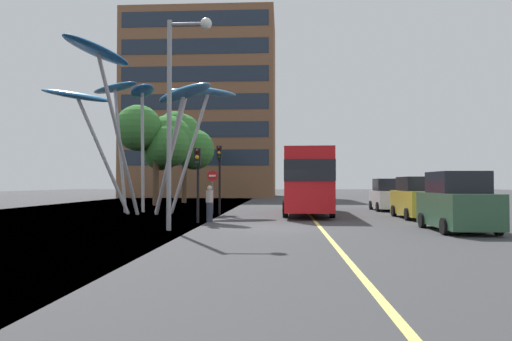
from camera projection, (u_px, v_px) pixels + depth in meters
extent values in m
cube|color=#38383A|center=(276.00, 229.00, 19.64)|extent=(120.00, 240.00, 0.10)
cube|color=gray|center=(7.00, 227.00, 20.26)|extent=(16.00, 240.00, 0.05)
cube|color=#E0D666|center=(321.00, 228.00, 19.55)|extent=(0.16, 144.00, 0.01)
cube|color=red|center=(308.00, 180.00, 28.22)|extent=(2.75, 10.43, 3.24)
cube|color=black|center=(308.00, 172.00, 28.23)|extent=(2.78, 10.53, 1.04)
cube|color=yellow|center=(306.00, 161.00, 33.35)|extent=(1.34, 0.14, 0.36)
cube|color=#B2B2B7|center=(307.00, 150.00, 28.26)|extent=(1.94, 3.68, 0.24)
cylinder|color=black|center=(326.00, 204.00, 31.27)|extent=(0.31, 0.97, 0.96)
cylinder|color=black|center=(288.00, 203.00, 31.48)|extent=(0.31, 0.97, 0.96)
cylinder|color=black|center=(332.00, 209.00, 25.24)|extent=(0.31, 0.97, 0.96)
cylinder|color=black|center=(285.00, 208.00, 25.45)|extent=(0.31, 0.97, 0.96)
cylinder|color=#9EA0A5|center=(190.00, 152.00, 28.86)|extent=(2.37, 0.60, 7.34)
ellipsoid|color=#4CA3E5|center=(209.00, 92.00, 29.08)|extent=(3.55, 2.15, 0.74)
cylinder|color=#9EA0A5|center=(172.00, 150.00, 30.40)|extent=(1.64, 2.73, 7.82)
ellipsoid|color=#4CA3E5|center=(187.00, 92.00, 31.69)|extent=(2.83, 3.46, 0.68)
cylinder|color=#9EA0A5|center=(143.00, 151.00, 30.48)|extent=(0.56, 0.93, 7.68)
ellipsoid|color=#2D7FD1|center=(142.00, 91.00, 30.92)|extent=(2.51, 3.19, 0.80)
cylinder|color=#9EA0A5|center=(120.00, 149.00, 30.07)|extent=(1.22, 0.89, 7.81)
ellipsoid|color=#4CA3E5|center=(115.00, 88.00, 30.50)|extent=(4.03, 3.22, 0.52)
cylinder|color=#9EA0A5|center=(103.00, 155.00, 27.95)|extent=(2.99, 1.11, 6.87)
ellipsoid|color=#388EDB|center=(77.00, 96.00, 27.69)|extent=(4.00, 2.23, 0.99)
cylinder|color=#9EA0A5|center=(118.00, 137.00, 26.49)|extent=(1.57, 3.09, 8.74)
ellipsoid|color=#2D7FD1|center=(97.00, 51.00, 25.22)|extent=(3.29, 4.65, 1.02)
cylinder|color=#9EA0A5|center=(170.00, 156.00, 27.02)|extent=(2.19, 1.94, 6.73)
ellipsoid|color=#4299E0|center=(184.00, 93.00, 26.22)|extent=(4.07, 3.79, 0.89)
cylinder|color=black|center=(198.00, 186.00, 22.06)|extent=(0.12, 0.12, 3.37)
cube|color=black|center=(198.00, 157.00, 21.95)|extent=(0.28, 0.24, 0.80)
sphere|color=#390706|center=(197.00, 151.00, 21.83)|extent=(0.18, 0.18, 0.18)
sphere|color=orange|center=(197.00, 157.00, 21.82)|extent=(0.18, 0.18, 0.18)
sphere|color=black|center=(197.00, 163.00, 21.81)|extent=(0.18, 0.18, 0.18)
cylinder|color=black|center=(220.00, 180.00, 27.83)|extent=(0.12, 0.12, 3.93)
cube|color=black|center=(219.00, 153.00, 27.73)|extent=(0.28, 0.24, 0.80)
sphere|color=#390706|center=(219.00, 148.00, 27.61)|extent=(0.18, 0.18, 0.18)
sphere|color=orange|center=(219.00, 153.00, 27.60)|extent=(0.18, 0.18, 0.18)
sphere|color=black|center=(219.00, 157.00, 27.60)|extent=(0.18, 0.18, 0.18)
cube|color=#2D5138|center=(457.00, 210.00, 18.21)|extent=(1.83, 4.39, 1.25)
cube|color=black|center=(457.00, 182.00, 18.24)|extent=(1.68, 2.42, 0.81)
cylinder|color=black|center=(468.00, 220.00, 19.51)|extent=(0.20, 0.60, 0.60)
cylinder|color=black|center=(422.00, 220.00, 19.61)|extent=(0.20, 0.60, 0.60)
cylinder|color=black|center=(499.00, 227.00, 16.79)|extent=(0.20, 0.60, 0.60)
cylinder|color=black|center=(445.00, 226.00, 16.89)|extent=(0.20, 0.60, 0.60)
cube|color=gold|center=(418.00, 203.00, 24.75)|extent=(1.79, 4.58, 1.22)
cube|color=black|center=(418.00, 184.00, 24.78)|extent=(1.65, 2.52, 0.72)
cylinder|color=black|center=(428.00, 211.00, 26.11)|extent=(0.20, 0.60, 0.60)
cylinder|color=black|center=(394.00, 211.00, 26.21)|extent=(0.20, 0.60, 0.60)
cylinder|color=black|center=(445.00, 214.00, 23.27)|extent=(0.20, 0.60, 0.60)
cylinder|color=black|center=(407.00, 214.00, 23.37)|extent=(0.20, 0.60, 0.60)
cube|color=silver|center=(387.00, 199.00, 31.76)|extent=(1.70, 3.83, 1.11)
cube|color=black|center=(387.00, 185.00, 31.78)|extent=(1.57, 2.10, 0.80)
cylinder|color=black|center=(396.00, 205.00, 32.88)|extent=(0.20, 0.60, 0.60)
cylinder|color=black|center=(371.00, 205.00, 32.97)|extent=(0.20, 0.60, 0.60)
cylinder|color=black|center=(405.00, 207.00, 30.51)|extent=(0.20, 0.60, 0.60)
cylinder|color=black|center=(378.00, 207.00, 30.61)|extent=(0.20, 0.60, 0.60)
cylinder|color=gray|center=(169.00, 125.00, 18.58)|extent=(0.18, 0.18, 8.07)
cylinder|color=gray|center=(188.00, 24.00, 18.64)|extent=(1.42, 0.12, 0.12)
sphere|color=silver|center=(206.00, 24.00, 18.60)|extent=(0.44, 0.44, 0.44)
cylinder|color=brown|center=(156.00, 183.00, 39.08)|extent=(0.49, 0.49, 3.55)
sphere|color=#387A33|center=(162.00, 151.00, 40.25)|extent=(3.26, 3.26, 3.26)
sphere|color=#387A33|center=(171.00, 142.00, 40.13)|extent=(3.14, 3.14, 3.14)
sphere|color=#387A33|center=(168.00, 145.00, 38.93)|extent=(3.50, 3.50, 3.50)
sphere|color=#387A33|center=(168.00, 140.00, 39.77)|extent=(3.98, 3.98, 3.98)
sphere|color=#387A33|center=(139.00, 128.00, 38.33)|extent=(3.65, 3.65, 3.65)
cylinder|color=brown|center=(184.00, 183.00, 44.27)|extent=(0.42, 0.42, 3.56)
sphere|color=#387A33|center=(175.00, 128.00, 43.96)|extent=(3.11, 3.11, 3.11)
sphere|color=#387A33|center=(181.00, 133.00, 44.39)|extent=(3.56, 3.56, 3.56)
sphere|color=#387A33|center=(194.00, 149.00, 44.44)|extent=(2.48, 2.48, 2.48)
sphere|color=#387A33|center=(194.00, 149.00, 43.97)|extent=(3.68, 3.68, 3.68)
cylinder|color=#2D3342|center=(210.00, 212.00, 22.63)|extent=(0.29, 0.29, 0.90)
cylinder|color=#B2A89E|center=(210.00, 196.00, 22.65)|extent=(0.34, 0.34, 0.57)
sphere|color=beige|center=(210.00, 188.00, 22.66)|extent=(0.22, 0.22, 0.22)
cylinder|color=gray|center=(212.00, 193.00, 27.72)|extent=(0.08, 0.08, 2.52)
cylinder|color=red|center=(212.00, 176.00, 27.72)|extent=(0.60, 0.03, 0.60)
cube|color=white|center=(212.00, 176.00, 27.69)|extent=(0.40, 0.04, 0.11)
cube|color=brown|center=(203.00, 108.00, 64.78)|extent=(19.12, 12.49, 23.58)
cube|color=#1E2838|center=(194.00, 157.00, 58.35)|extent=(17.97, 0.08, 1.89)
cube|color=#1E2838|center=(194.00, 129.00, 58.43)|extent=(17.97, 0.08, 1.89)
cube|color=#1E2838|center=(194.00, 102.00, 58.52)|extent=(17.97, 0.08, 1.89)
cube|color=#1E2838|center=(194.00, 74.00, 58.61)|extent=(17.97, 0.08, 1.89)
cube|color=#1E2838|center=(194.00, 46.00, 58.69)|extent=(17.97, 0.08, 1.89)
cube|color=#1E2838|center=(195.00, 19.00, 58.78)|extent=(17.97, 0.08, 1.89)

